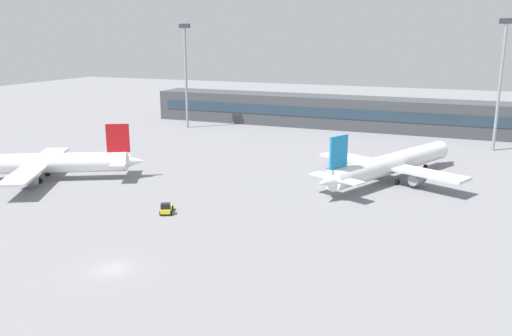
{
  "coord_description": "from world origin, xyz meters",
  "views": [
    {
      "loc": [
        37.05,
        -46.29,
        26.31
      ],
      "look_at": [
        1.52,
        40.0,
        3.0
      ],
      "focal_mm": 37.24,
      "sensor_mm": 36.0,
      "label": 1
    }
  ],
  "objects_px": {
    "airplane_mid": "(393,163)",
    "floodlight_tower_west": "(186,69)",
    "airplane_near": "(30,164)",
    "floodlight_tower_east": "(501,77)",
    "baggage_tug_yellow": "(166,208)"
  },
  "relations": [
    {
      "from": "floodlight_tower_west",
      "to": "floodlight_tower_east",
      "type": "relative_size",
      "value": 0.98
    },
    {
      "from": "floodlight_tower_west",
      "to": "airplane_mid",
      "type": "bearing_deg",
      "value": -29.69
    },
    {
      "from": "floodlight_tower_west",
      "to": "floodlight_tower_east",
      "type": "bearing_deg",
      "value": -0.64
    },
    {
      "from": "airplane_mid",
      "to": "floodlight_tower_west",
      "type": "xyz_separation_m",
      "value": [
        -64.72,
        36.9,
        13.67
      ]
    },
    {
      "from": "baggage_tug_yellow",
      "to": "floodlight_tower_east",
      "type": "height_order",
      "value": "floodlight_tower_east"
    },
    {
      "from": "baggage_tug_yellow",
      "to": "floodlight_tower_west",
      "type": "xyz_separation_m",
      "value": [
        -35.76,
        69.67,
        16.09
      ]
    },
    {
      "from": "airplane_near",
      "to": "airplane_mid",
      "type": "distance_m",
      "value": 67.67
    },
    {
      "from": "airplane_near",
      "to": "baggage_tug_yellow",
      "type": "distance_m",
      "value": 34.33
    },
    {
      "from": "airplane_mid",
      "to": "floodlight_tower_east",
      "type": "bearing_deg",
      "value": 63.33
    },
    {
      "from": "airplane_near",
      "to": "floodlight_tower_west",
      "type": "bearing_deg",
      "value": 92.01
    },
    {
      "from": "airplane_mid",
      "to": "baggage_tug_yellow",
      "type": "height_order",
      "value": "airplane_mid"
    },
    {
      "from": "airplane_mid",
      "to": "floodlight_tower_east",
      "type": "xyz_separation_m",
      "value": [
        18.07,
        35.98,
        13.92
      ]
    },
    {
      "from": "airplane_near",
      "to": "airplane_mid",
      "type": "xyz_separation_m",
      "value": [
        62.51,
        25.9,
        0.04
      ]
    },
    {
      "from": "airplane_near",
      "to": "floodlight_tower_east",
      "type": "xyz_separation_m",
      "value": [
        80.58,
        61.88,
        13.96
      ]
    },
    {
      "from": "airplane_near",
      "to": "floodlight_tower_west",
      "type": "xyz_separation_m",
      "value": [
        -2.21,
        62.8,
        13.71
      ]
    }
  ]
}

